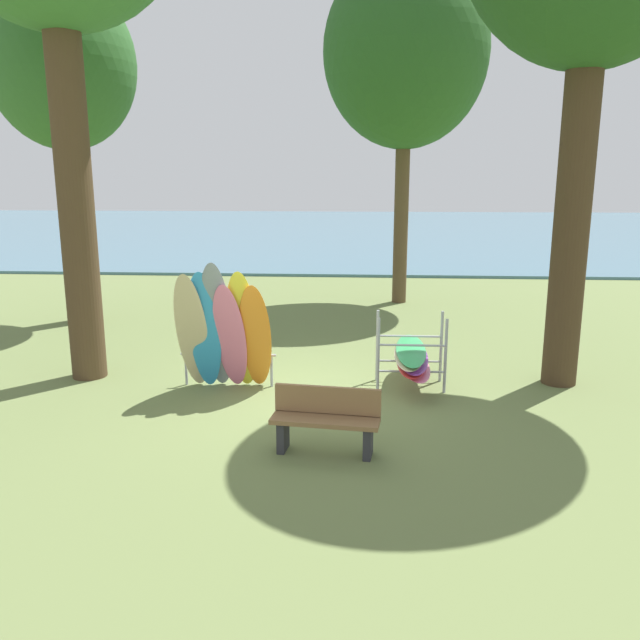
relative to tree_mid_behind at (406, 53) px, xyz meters
The scene contains 7 objects.
ground_plane 10.66m from the tree_mid_behind, 103.31° to the right, with size 80.00×80.00×0.00m, color olive.
lake_water 23.27m from the tree_mid_behind, 94.96° to the left, with size 80.00×36.00×0.10m, color #477084.
tree_mid_behind is the anchor object (origin of this frame).
tree_far_left_back 8.41m from the tree_mid_behind, 160.00° to the right, with size 3.30×3.30×7.83m.
leaning_board_pile 10.13m from the tree_mid_behind, 113.01° to the right, with size 1.63×0.86×2.22m.
board_storage_rack 9.51m from the tree_mid_behind, 91.56° to the right, with size 1.15×2.13×1.25m.
park_bench 11.88m from the tree_mid_behind, 98.48° to the right, with size 1.44×0.58×0.85m.
Camera 1 is at (0.86, -9.78, 3.58)m, focal length 36.39 mm.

